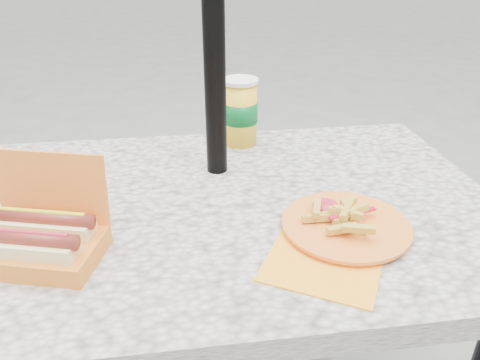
{
  "coord_description": "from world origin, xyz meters",
  "views": [
    {
      "loc": [
        -0.09,
        -0.88,
        1.27
      ],
      "look_at": [
        0.04,
        0.0,
        0.8
      ],
      "focal_mm": 35.0,
      "sensor_mm": 36.0,
      "label": 1
    }
  ],
  "objects": [
    {
      "name": "picnic_table",
      "position": [
        0.0,
        0.0,
        0.64
      ],
      "size": [
        1.2,
        0.8,
        0.75
      ],
      "color": "beige",
      "rests_on": "ground"
    },
    {
      "name": "fries_plate",
      "position": [
        0.22,
        -0.15,
        0.76
      ],
      "size": [
        0.33,
        0.35,
        0.05
      ],
      "rotation": [
        0.0,
        0.0,
        -0.38
      ],
      "color": "#FFA01E",
      "rests_on": "picnic_table"
    },
    {
      "name": "hotdog_box",
      "position": [
        -0.35,
        -0.15,
        0.79
      ],
      "size": [
        0.25,
        0.21,
        0.18
      ],
      "rotation": [
        0.0,
        0.0,
        -0.28
      ],
      "color": "orange",
      "rests_on": "picnic_table"
    },
    {
      "name": "soda_cup",
      "position": [
        0.08,
        0.32,
        0.84
      ],
      "size": [
        0.1,
        0.1,
        0.18
      ],
      "rotation": [
        0.0,
        0.0,
        -0.26
      ],
      "color": "yellow",
      "rests_on": "picnic_table"
    },
    {
      "name": "umbrella_pole",
      "position": [
        0.0,
        0.16,
        1.1
      ],
      "size": [
        0.05,
        0.05,
        2.2
      ],
      "primitive_type": "cylinder",
      "color": "black",
      "rests_on": "ground"
    }
  ]
}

